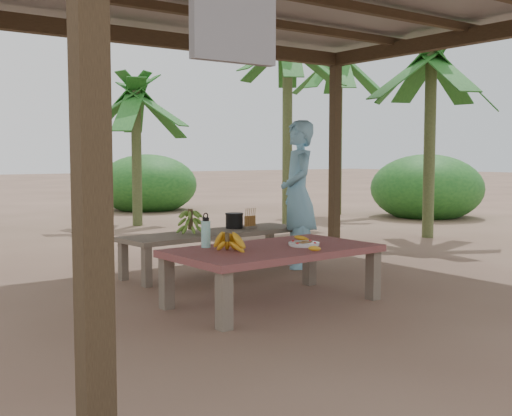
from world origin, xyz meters
TOP-DOWN VIEW (x-y plane):
  - ground at (0.00, 0.00)m, footprint 80.00×80.00m
  - work_table at (-0.44, -0.43)m, footprint 1.84×1.07m
  - bench at (-0.00, 1.20)m, footprint 2.25×0.80m
  - ripe_banana_bunch at (-0.91, -0.41)m, footprint 0.36×0.34m
  - plate at (-0.17, -0.52)m, footprint 0.27×0.27m
  - loose_banana_front at (-0.29, -0.81)m, footprint 0.15×0.06m
  - loose_banana_side at (0.04, -0.23)m, footprint 0.11×0.16m
  - water_flask at (-0.92, -0.09)m, footprint 0.08×0.08m
  - green_banana_stalk at (-0.34, 1.17)m, footprint 0.27×0.27m
  - cooking_pot at (0.34, 1.34)m, footprint 0.20×0.20m
  - skewer_rack at (0.46, 1.20)m, footprint 0.19×0.10m
  - woman at (0.91, 0.87)m, footprint 0.64×0.74m
  - banana_plant_ne at (3.52, 4.34)m, footprint 1.80×1.80m
  - banana_plant_n at (1.32, 6.01)m, footprint 1.80×1.80m
  - banana_plant_e at (4.31, 1.77)m, footprint 1.80×1.80m
  - banana_plant_far at (5.86, 5.51)m, footprint 1.80×1.80m

SIDE VIEW (x-z plane):
  - ground at x=0.00m, z-range 0.00..0.00m
  - bench at x=0.00m, z-range 0.17..0.62m
  - work_table at x=-0.44m, z-range 0.18..0.68m
  - plate at x=-0.17m, z-range 0.50..0.54m
  - loose_banana_front at x=-0.29m, z-range 0.50..0.54m
  - loose_banana_side at x=0.04m, z-range 0.50..0.54m
  - cooking_pot at x=0.34m, z-range 0.45..0.62m
  - skewer_rack at x=0.46m, z-range 0.45..0.69m
  - ripe_banana_bunch at x=-0.91m, z-range 0.50..0.67m
  - green_banana_stalk at x=-0.34m, z-range 0.45..0.73m
  - water_flask at x=-0.92m, z-range 0.48..0.78m
  - woman at x=0.91m, z-range 0.00..1.70m
  - banana_plant_n at x=1.32m, z-range 0.85..3.51m
  - banana_plant_e at x=4.31m, z-range 1.05..4.13m
  - banana_plant_ne at x=3.52m, z-range 1.27..4.82m
  - banana_plant_far at x=5.86m, z-range 1.32..4.98m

